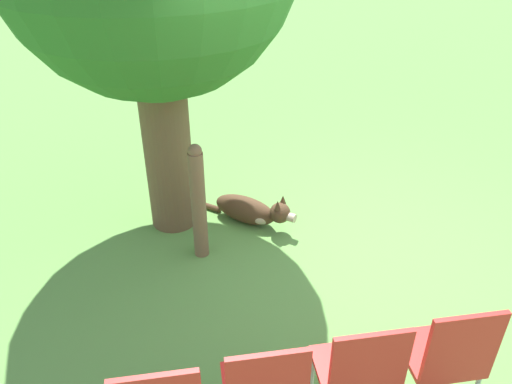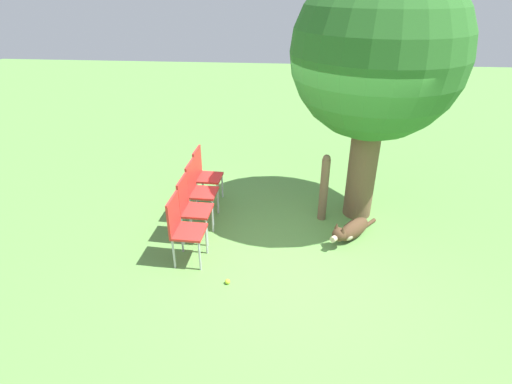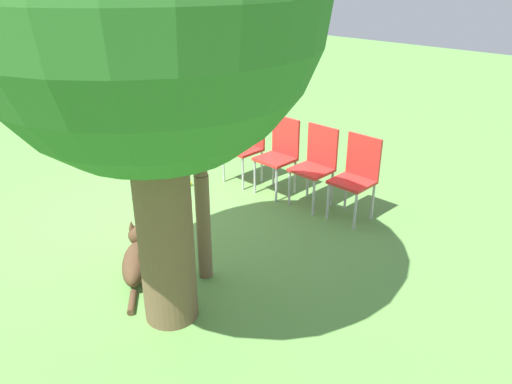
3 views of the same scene
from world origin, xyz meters
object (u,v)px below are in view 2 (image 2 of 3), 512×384
object	(u,v)px
red_chair_1	(191,205)
dog	(351,230)
tennis_ball	(227,282)
red_chair_0	(182,226)
red_chair_3	(204,172)
red_chair_2	(198,187)
fence_post	(324,187)
oak_tree	(378,56)

from	to	relation	value
red_chair_1	dog	bearing A→B (deg)	6.38
dog	tennis_ball	distance (m)	2.08
red_chair_0	red_chair_3	world-z (taller)	same
red_chair_3	tennis_ball	distance (m)	2.32
red_chair_2	red_chair_3	xyz separation A→B (m)	(-0.02, 0.56, 0.00)
red_chair_0	dog	bearing A→B (deg)	19.45
red_chair_3	red_chair_1	bearing A→B (deg)	-85.97
red_chair_0	tennis_ball	xyz separation A→B (m)	(0.67, -0.45, -0.54)
red_chair_1	fence_post	bearing A→B (deg)	22.35
red_chair_2	red_chair_3	distance (m)	0.56
fence_post	red_chair_2	xyz separation A→B (m)	(-2.01, -0.17, -0.00)
oak_tree	red_chair_3	distance (m)	3.30
red_chair_1	red_chair_2	bearing A→B (deg)	94.03
red_chair_2	red_chair_1	bearing A→B (deg)	-85.97
oak_tree	red_chair_1	world-z (taller)	oak_tree
red_chair_0	red_chair_3	bearing A→B (deg)	94.03
red_chair_0	red_chair_1	xyz separation A→B (m)	(-0.02, 0.56, 0.00)
red_chair_0	fence_post	bearing A→B (deg)	35.46
red_chair_3	tennis_ball	bearing A→B (deg)	-69.13
fence_post	red_chair_3	size ratio (longest dim) A/B	1.15
dog	red_chair_1	bearing A→B (deg)	-45.37
red_chair_1	red_chair_3	size ratio (longest dim) A/B	1.00
oak_tree	fence_post	world-z (taller)	oak_tree
red_chair_2	oak_tree	bearing A→B (deg)	10.65
fence_post	red_chair_0	world-z (taller)	fence_post
red_chair_0	red_chair_2	size ratio (longest dim) A/B	1.00
oak_tree	tennis_ball	bearing A→B (deg)	-134.05
red_chair_0	red_chair_2	bearing A→B (deg)	94.03
dog	red_chair_0	size ratio (longest dim) A/B	0.96
red_chair_1	oak_tree	bearing A→B (deg)	22.37
red_chair_1	red_chair_2	size ratio (longest dim) A/B	1.00
oak_tree	red_chair_0	bearing A→B (deg)	-149.42
fence_post	red_chair_3	xyz separation A→B (m)	(-2.03, 0.39, -0.00)
red_chair_0	red_chair_3	size ratio (longest dim) A/B	1.00
dog	red_chair_0	distance (m)	2.52
dog	red_chair_2	distance (m)	2.48
red_chair_0	oak_tree	bearing A→B (deg)	32.70
red_chair_0	tennis_ball	size ratio (longest dim) A/B	14.57
red_chair_0	red_chair_2	distance (m)	1.13
dog	red_chair_1	world-z (taller)	red_chair_1
oak_tree	red_chair_3	world-z (taller)	oak_tree
fence_post	red_chair_0	bearing A→B (deg)	-146.66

